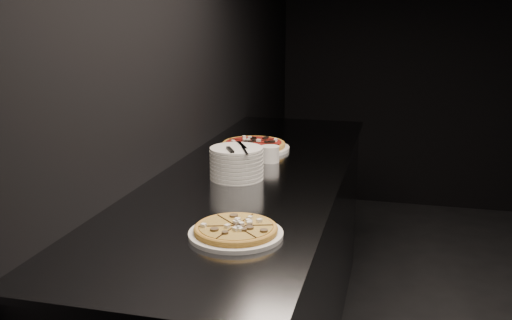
% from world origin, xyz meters
% --- Properties ---
extents(wall_left, '(0.02, 5.00, 2.80)m').
position_xyz_m(wall_left, '(-2.50, 0.00, 1.40)').
color(wall_left, black).
rests_on(wall_left, floor).
extents(counter, '(0.74, 2.44, 0.92)m').
position_xyz_m(counter, '(-2.13, 0.00, 0.46)').
color(counter, '#5B5D62').
rests_on(counter, floor).
extents(pizza_mushroom, '(0.31, 0.31, 0.03)m').
position_xyz_m(pizza_mushroom, '(-2.01, -0.73, 0.94)').
color(pizza_mushroom, white).
rests_on(pizza_mushroom, counter).
extents(pizza_tomato, '(0.37, 0.37, 0.04)m').
position_xyz_m(pizza_tomato, '(-2.23, 0.35, 0.94)').
color(pizza_tomato, white).
rests_on(pizza_tomato, counter).
extents(plate_stack, '(0.21, 0.21, 0.13)m').
position_xyz_m(plate_stack, '(-2.17, -0.14, 0.98)').
color(plate_stack, white).
rests_on(plate_stack, counter).
extents(cutlery, '(0.09, 0.22, 0.01)m').
position_xyz_m(cutlery, '(-2.16, -0.16, 1.05)').
color(cutlery, '#AEB0B5').
rests_on(cutlery, plate_stack).
extents(ramekin, '(0.08, 0.08, 0.07)m').
position_xyz_m(ramekin, '(-2.10, 0.14, 0.96)').
color(ramekin, silver).
rests_on(ramekin, counter).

